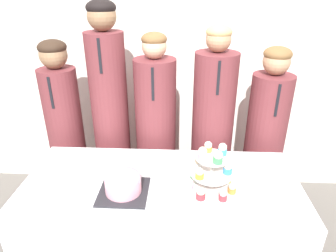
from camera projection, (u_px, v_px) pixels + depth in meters
The scene contains 10 objects.
wall_back at pixel (170, 39), 2.43m from camera, with size 9.00×0.06×2.70m.
table at pixel (162, 230), 1.85m from camera, with size 1.54×0.69×0.75m.
round_cake at pixel (123, 183), 1.56m from camera, with size 0.26×0.26×0.13m.
cake_knife at pixel (112, 216), 1.42m from camera, with size 0.23×0.08×0.01m.
cupcake_stand at pixel (211, 173), 1.51m from camera, with size 0.28×0.28×0.30m.
student_0 at pixel (67, 138), 2.28m from camera, with size 0.27×0.27×1.42m.
student_1 at pixel (111, 124), 2.21m from camera, with size 0.26×0.27×1.67m.
student_2 at pixel (156, 139), 2.25m from camera, with size 0.29×0.30×1.48m.
student_3 at pixel (212, 138), 2.22m from camera, with size 0.30×0.30×1.52m.
student_4 at pixel (263, 146), 2.23m from camera, with size 0.28×0.29×1.39m.
Camera 1 is at (0.11, -1.04, 1.75)m, focal length 32.00 mm.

